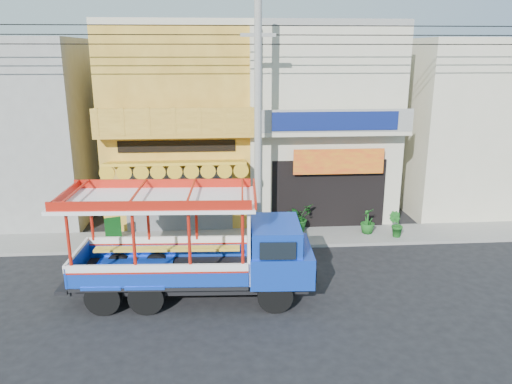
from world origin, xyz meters
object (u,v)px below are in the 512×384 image
utility_pole (262,112)px  potted_plant_c (368,221)px  potted_plant_a (299,217)px  green_sign (113,231)px  potted_plant_b (396,224)px  songthaew_truck (208,246)px

utility_pole → potted_plant_c: utility_pole is taller
utility_pole → potted_plant_a: 4.79m
utility_pole → green_sign: utility_pole is taller
potted_plant_a → potted_plant_b: bearing=-51.1°
utility_pole → potted_plant_c: size_ratio=27.66×
potted_plant_b → potted_plant_c: potted_plant_c is taller
utility_pole → green_sign: 7.23m
songthaew_truck → potted_plant_c: 7.80m
utility_pole → green_sign: size_ratio=30.35×
potted_plant_c → potted_plant_a: bearing=-56.2°
utility_pole → potted_plant_a: utility_pole is taller
potted_plant_c → green_sign: bearing=-46.2°
green_sign → potted_plant_c: 9.87m
green_sign → potted_plant_c: size_ratio=0.91×
green_sign → potted_plant_a: potted_plant_a is taller
potted_plant_a → songthaew_truck: bearing=-161.4°
songthaew_truck → green_sign: size_ratio=7.88×
songthaew_truck → potted_plant_a: bearing=55.6°
potted_plant_c → songthaew_truck: bearing=-9.7°
green_sign → potted_plant_b: bearing=-2.1°
utility_pole → potted_plant_c: 6.19m
potted_plant_a → potted_plant_b: (3.65, -0.92, -0.07)m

